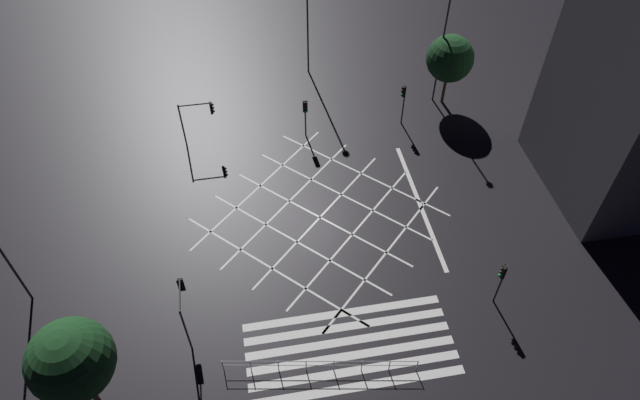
{
  "coord_description": "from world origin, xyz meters",
  "views": [
    {
      "loc": [
        -4.27,
        -24.55,
        28.57
      ],
      "look_at": [
        0.0,
        0.0,
        1.7
      ],
      "focal_mm": 32.0,
      "sensor_mm": 36.0,
      "label": 1
    }
  ],
  "objects_px": {
    "street_lamp_far": "(445,29)",
    "street_tree_far": "(450,59)",
    "traffic_light_nw_main": "(199,114)",
    "traffic_light_se_main": "(501,277)",
    "traffic_light_median_north": "(305,111)",
    "traffic_light_sw_cross": "(183,303)",
    "traffic_light_ne_main": "(403,97)",
    "street_tree_near": "(71,361)"
  },
  "relations": [
    {
      "from": "street_tree_near",
      "to": "traffic_light_median_north",
      "type": "bearing_deg",
      "value": 54.17
    },
    {
      "from": "traffic_light_nw_main",
      "to": "street_tree_far",
      "type": "relative_size",
      "value": 0.64
    },
    {
      "from": "traffic_light_sw_cross",
      "to": "street_tree_near",
      "type": "xyz_separation_m",
      "value": [
        -4.71,
        -3.5,
        1.83
      ]
    },
    {
      "from": "traffic_light_ne_main",
      "to": "traffic_light_sw_cross",
      "type": "height_order",
      "value": "traffic_light_sw_cross"
    },
    {
      "from": "traffic_light_se_main",
      "to": "traffic_light_sw_cross",
      "type": "bearing_deg",
      "value": -3.51
    },
    {
      "from": "traffic_light_ne_main",
      "to": "traffic_light_se_main",
      "type": "height_order",
      "value": "traffic_light_ne_main"
    },
    {
      "from": "traffic_light_nw_main",
      "to": "street_lamp_far",
      "type": "xyz_separation_m",
      "value": [
        18.57,
        2.18,
        3.61
      ]
    },
    {
      "from": "street_lamp_far",
      "to": "street_tree_far",
      "type": "distance_m",
      "value": 2.44
    },
    {
      "from": "traffic_light_sw_cross",
      "to": "traffic_light_se_main",
      "type": "bearing_deg",
      "value": -93.51
    },
    {
      "from": "traffic_light_se_main",
      "to": "traffic_light_ne_main",
      "type": "bearing_deg",
      "value": -86.63
    },
    {
      "from": "traffic_light_median_north",
      "to": "traffic_light_se_main",
      "type": "bearing_deg",
      "value": 27.18
    },
    {
      "from": "traffic_light_nw_main",
      "to": "traffic_light_se_main",
      "type": "bearing_deg",
      "value": -46.51
    },
    {
      "from": "traffic_light_nw_main",
      "to": "traffic_light_se_main",
      "type": "relative_size",
      "value": 1.1
    },
    {
      "from": "traffic_light_median_north",
      "to": "traffic_light_ne_main",
      "type": "bearing_deg",
      "value": 91.92
    },
    {
      "from": "traffic_light_median_north",
      "to": "street_tree_far",
      "type": "bearing_deg",
      "value": 101.33
    },
    {
      "from": "traffic_light_se_main",
      "to": "traffic_light_median_north",
      "type": "bearing_deg",
      "value": -62.82
    },
    {
      "from": "traffic_light_se_main",
      "to": "street_lamp_far",
      "type": "xyz_separation_m",
      "value": [
        2.44,
        19.19,
        3.92
      ]
    },
    {
      "from": "traffic_light_se_main",
      "to": "street_tree_near",
      "type": "height_order",
      "value": "street_tree_near"
    },
    {
      "from": "traffic_light_ne_main",
      "to": "traffic_light_median_north",
      "type": "height_order",
      "value": "traffic_light_ne_main"
    },
    {
      "from": "traffic_light_sw_cross",
      "to": "street_lamp_far",
      "type": "xyz_separation_m",
      "value": [
        19.85,
        18.12,
        3.51
      ]
    },
    {
      "from": "traffic_light_median_north",
      "to": "street_tree_near",
      "type": "xyz_separation_m",
      "value": [
        -13.66,
        -18.92,
        2.34
      ]
    },
    {
      "from": "street_lamp_far",
      "to": "street_tree_far",
      "type": "height_order",
      "value": "street_lamp_far"
    },
    {
      "from": "street_tree_near",
      "to": "street_tree_far",
      "type": "distance_m",
      "value": 32.97
    },
    {
      "from": "street_lamp_far",
      "to": "street_tree_far",
      "type": "relative_size",
      "value": 1.64
    },
    {
      "from": "traffic_light_ne_main",
      "to": "traffic_light_nw_main",
      "type": "bearing_deg",
      "value": -1.04
    },
    {
      "from": "traffic_light_ne_main",
      "to": "street_tree_near",
      "type": "height_order",
      "value": "street_tree_near"
    },
    {
      "from": "traffic_light_se_main",
      "to": "street_lamp_far",
      "type": "distance_m",
      "value": 19.74
    },
    {
      "from": "traffic_light_median_north",
      "to": "traffic_light_se_main",
      "type": "distance_m",
      "value": 18.53
    },
    {
      "from": "traffic_light_sw_cross",
      "to": "street_tree_near",
      "type": "bearing_deg",
      "value": 126.65
    },
    {
      "from": "traffic_light_median_north",
      "to": "traffic_light_sw_cross",
      "type": "relative_size",
      "value": 0.84
    },
    {
      "from": "street_lamp_far",
      "to": "traffic_light_nw_main",
      "type": "bearing_deg",
      "value": -173.3
    },
    {
      "from": "traffic_light_ne_main",
      "to": "street_tree_near",
      "type": "xyz_separation_m",
      "value": [
        -21.13,
        -19.17,
        2.17
      ]
    },
    {
      "from": "traffic_light_median_north",
      "to": "street_tree_far",
      "type": "height_order",
      "value": "street_tree_far"
    },
    {
      "from": "traffic_light_ne_main",
      "to": "street_tree_near",
      "type": "bearing_deg",
      "value": 42.21
    },
    {
      "from": "traffic_light_median_north",
      "to": "traffic_light_se_main",
      "type": "xyz_separation_m",
      "value": [
        8.46,
        -16.48,
        0.1
      ]
    },
    {
      "from": "traffic_light_se_main",
      "to": "street_tree_near",
      "type": "distance_m",
      "value": 22.36
    },
    {
      "from": "street_tree_near",
      "to": "street_tree_far",
      "type": "bearing_deg",
      "value": 40.1
    },
    {
      "from": "traffic_light_ne_main",
      "to": "traffic_light_nw_main",
      "type": "height_order",
      "value": "traffic_light_nw_main"
    },
    {
      "from": "traffic_light_sw_cross",
      "to": "street_tree_near",
      "type": "height_order",
      "value": "street_tree_near"
    },
    {
      "from": "traffic_light_se_main",
      "to": "street_lamp_far",
      "type": "bearing_deg",
      "value": -97.24
    },
    {
      "from": "traffic_light_se_main",
      "to": "traffic_light_nw_main",
      "type": "bearing_deg",
      "value": -46.51
    },
    {
      "from": "street_tree_near",
      "to": "street_tree_far",
      "type": "relative_size",
      "value": 1.14
    }
  ]
}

